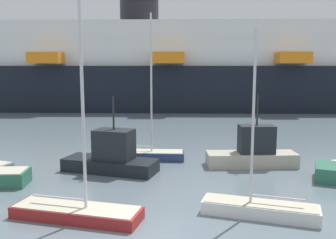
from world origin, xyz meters
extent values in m
plane|color=slate|center=(0.00, 0.00, 0.00)|extent=(600.00, 600.00, 0.00)
cube|color=maroon|center=(-2.98, 1.25, 0.25)|extent=(5.82, 2.53, 0.50)
cube|color=beige|center=(-2.98, 1.25, 0.52)|extent=(5.58, 2.36, 0.04)
cylinder|color=silver|center=(-2.53, 1.17, 4.84)|extent=(0.14, 0.14, 8.68)
cylinder|color=silver|center=(-3.78, 1.38, 0.85)|extent=(2.52, 0.53, 0.11)
cube|color=white|center=(4.91, 2.23, 0.28)|extent=(5.16, 2.37, 0.56)
cube|color=beige|center=(4.91, 2.23, 0.58)|extent=(4.94, 2.22, 0.04)
cylinder|color=silver|center=(4.52, 2.32, 4.31)|extent=(0.12, 0.12, 7.49)
cylinder|color=silver|center=(5.61, 2.07, 0.91)|extent=(2.21, 0.59, 0.10)
cube|color=navy|center=(-1.53, 11.63, 0.28)|extent=(5.45, 1.66, 0.57)
cube|color=beige|center=(-1.53, 11.63, 0.59)|extent=(5.23, 1.54, 0.04)
cylinder|color=silver|center=(-1.10, 11.64, 5.30)|extent=(0.13, 0.13, 9.46)
cylinder|color=silver|center=(-2.31, 11.60, 0.92)|extent=(2.43, 0.19, 0.10)
cube|color=black|center=(-3.28, 8.46, 0.40)|extent=(6.14, 3.27, 0.81)
cube|color=#1E2328|center=(-2.99, 8.40, 1.73)|extent=(2.59, 2.03, 1.85)
cylinder|color=#262626|center=(-2.99, 8.40, 3.68)|extent=(0.12, 0.12, 2.04)
cube|color=#BCB29E|center=(5.64, 10.56, 0.45)|extent=(5.98, 2.43, 0.89)
cube|color=#1E2328|center=(5.93, 10.59, 1.79)|extent=(2.39, 1.58, 1.81)
cylinder|color=#262626|center=(5.93, 10.59, 3.72)|extent=(0.12, 0.12, 2.04)
cube|color=black|center=(13.96, 46.59, 3.27)|extent=(119.62, 23.72, 6.54)
cube|color=white|center=(13.96, 46.59, 7.61)|extent=(110.01, 21.16, 2.14)
cube|color=white|center=(13.96, 46.59, 9.74)|extent=(103.41, 19.89, 2.14)
cube|color=white|center=(13.96, 46.59, 11.88)|extent=(96.81, 18.62, 2.14)
cube|color=orange|center=(-18.74, 35.97, 7.61)|extent=(4.47, 3.58, 1.50)
cube|color=orange|center=(-2.13, 36.96, 7.61)|extent=(4.47, 3.58, 1.50)
cube|color=orange|center=(14.48, 37.96, 7.61)|extent=(4.47, 3.58, 1.50)
cylinder|color=black|center=(-7.39, 45.31, 15.92)|extent=(5.99, 5.99, 5.94)
camera|label=1|loc=(2.27, -13.55, 6.50)|focal=39.68mm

